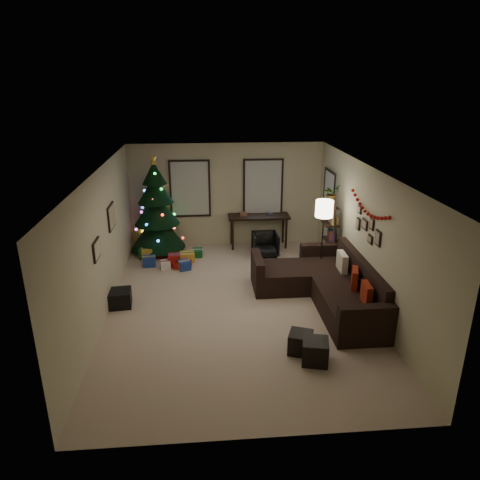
% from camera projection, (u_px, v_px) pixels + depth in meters
% --- Properties ---
extents(floor, '(7.00, 7.00, 0.00)m').
position_uv_depth(floor, '(238.00, 305.00, 8.86)').
color(floor, '#C1A992').
rests_on(floor, ground).
extents(ceiling, '(7.00, 7.00, 0.00)m').
position_uv_depth(ceiling, '(237.00, 170.00, 7.94)').
color(ceiling, white).
rests_on(ceiling, floor).
extents(wall_back, '(5.00, 0.00, 5.00)m').
position_uv_depth(wall_back, '(227.00, 195.00, 11.67)').
color(wall_back, '#C2B993').
rests_on(wall_back, floor).
extents(wall_front, '(5.00, 0.00, 5.00)m').
position_uv_depth(wall_front, '(262.00, 346.00, 5.13)').
color(wall_front, '#C2B993').
rests_on(wall_front, floor).
extents(wall_left, '(0.00, 7.00, 7.00)m').
position_uv_depth(wall_left, '(102.00, 245.00, 8.20)').
color(wall_left, '#C2B993').
rests_on(wall_left, floor).
extents(wall_right, '(0.00, 7.00, 7.00)m').
position_uv_depth(wall_right, '(366.00, 237.00, 8.60)').
color(wall_right, '#C2B993').
rests_on(wall_right, floor).
extents(window_back_left, '(1.05, 0.06, 1.50)m').
position_uv_depth(window_back_left, '(190.00, 189.00, 11.50)').
color(window_back_left, '#728CB2').
rests_on(window_back_left, wall_back).
extents(window_back_right, '(1.05, 0.06, 1.50)m').
position_uv_depth(window_back_right, '(263.00, 187.00, 11.65)').
color(window_back_right, '#728CB2').
rests_on(window_back_right, wall_back).
extents(window_right_wall, '(0.06, 0.90, 1.30)m').
position_uv_depth(window_right_wall, '(329.00, 197.00, 10.93)').
color(window_right_wall, '#728CB2').
rests_on(window_right_wall, wall_right).
extents(christmas_tree, '(1.37, 1.37, 2.55)m').
position_uv_depth(christmas_tree, '(157.00, 212.00, 11.22)').
color(christmas_tree, black).
rests_on(christmas_tree, floor).
extents(presents, '(1.54, 1.09, 0.30)m').
position_uv_depth(presents, '(169.00, 258.00, 10.82)').
color(presents, gold).
rests_on(presents, floor).
extents(sofa, '(2.15, 3.10, 0.93)m').
position_uv_depth(sofa, '(327.00, 286.00, 8.95)').
color(sofa, black).
rests_on(sofa, floor).
extents(pillow_red_a, '(0.14, 0.41, 0.40)m').
position_uv_depth(pillow_red_a, '(366.00, 294.00, 7.89)').
color(pillow_red_a, maroon).
rests_on(pillow_red_a, sofa).
extents(pillow_red_b, '(0.23, 0.42, 0.40)m').
position_uv_depth(pillow_red_b, '(355.00, 279.00, 8.49)').
color(pillow_red_b, maroon).
rests_on(pillow_red_b, sofa).
extents(pillow_cream, '(0.14, 0.45, 0.44)m').
position_uv_depth(pillow_cream, '(342.00, 263.00, 9.23)').
color(pillow_cream, beige).
rests_on(pillow_cream, sofa).
extents(ottoman_near, '(0.48, 0.48, 0.35)m').
position_uv_depth(ottoman_near, '(300.00, 342.00, 7.29)').
color(ottoman_near, black).
rests_on(ottoman_near, floor).
extents(ottoman_far, '(0.48, 0.48, 0.38)m').
position_uv_depth(ottoman_far, '(315.00, 351.00, 7.03)').
color(ottoman_far, black).
rests_on(ottoman_far, floor).
extents(desk, '(1.59, 0.57, 0.86)m').
position_uv_depth(desk, '(259.00, 219.00, 11.68)').
color(desk, black).
rests_on(desk, floor).
extents(desk_chair, '(0.59, 0.56, 0.59)m').
position_uv_depth(desk_chair, '(265.00, 244.00, 11.24)').
color(desk_chair, black).
rests_on(desk_chair, floor).
extents(bookshelf, '(0.30, 0.52, 1.76)m').
position_uv_depth(bookshelf, '(332.00, 235.00, 10.23)').
color(bookshelf, black).
rests_on(bookshelf, floor).
extents(potted_plant, '(0.62, 0.60, 0.53)m').
position_uv_depth(potted_plant, '(332.00, 191.00, 10.13)').
color(potted_plant, '#4C4C4C').
rests_on(potted_plant, bookshelf).
extents(floor_lamp, '(0.38, 0.38, 1.80)m').
position_uv_depth(floor_lamp, '(324.00, 214.00, 9.54)').
color(floor_lamp, black).
rests_on(floor_lamp, floor).
extents(art_map, '(0.04, 0.60, 0.50)m').
position_uv_depth(art_map, '(111.00, 217.00, 8.99)').
color(art_map, black).
rests_on(art_map, wall_left).
extents(art_abstract, '(0.04, 0.45, 0.35)m').
position_uv_depth(art_abstract, '(97.00, 250.00, 7.68)').
color(art_abstract, black).
rests_on(art_abstract, wall_left).
extents(gallery, '(0.03, 1.25, 0.54)m').
position_uv_depth(gallery, '(368.00, 228.00, 8.45)').
color(gallery, black).
rests_on(gallery, wall_right).
extents(garland, '(0.08, 1.90, 0.30)m').
position_uv_depth(garland, '(369.00, 208.00, 8.30)').
color(garland, '#A5140C').
rests_on(garland, wall_right).
extents(stocking_left, '(0.20, 0.05, 0.36)m').
position_uv_depth(stocking_left, '(221.00, 191.00, 11.68)').
color(stocking_left, '#990F0C').
rests_on(stocking_left, wall_back).
extents(stocking_right, '(0.20, 0.05, 0.36)m').
position_uv_depth(stocking_right, '(234.00, 188.00, 11.70)').
color(stocking_right, '#990F0C').
rests_on(stocking_right, wall_back).
extents(storage_bin, '(0.69, 0.50, 0.33)m').
position_uv_depth(storage_bin, '(114.00, 299.00, 8.75)').
color(storage_bin, black).
rests_on(storage_bin, floor).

